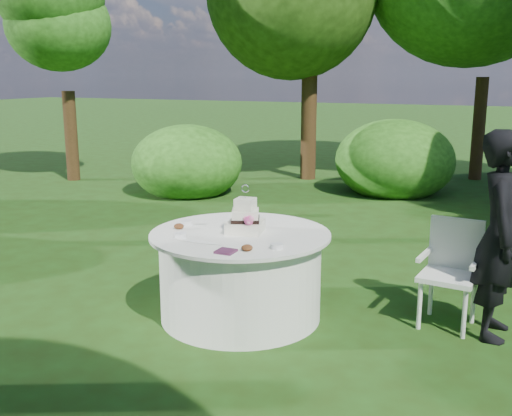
% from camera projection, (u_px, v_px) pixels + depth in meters
% --- Properties ---
extents(ground, '(80.00, 80.00, 0.00)m').
position_uv_depth(ground, '(241.00, 316.00, 5.32)').
color(ground, '#1F350E').
rests_on(ground, ground).
extents(napkins, '(0.14, 0.14, 0.02)m').
position_uv_depth(napkins, '(226.00, 251.00, 4.57)').
color(napkins, '#481F3C').
rests_on(napkins, table).
extents(feather_plume, '(0.48, 0.07, 0.01)m').
position_uv_depth(feather_plume, '(197.00, 241.00, 4.85)').
color(feather_plume, white).
rests_on(feather_plume, table).
extents(guest, '(0.42, 0.63, 1.69)m').
position_uv_depth(guest, '(501.00, 236.00, 4.77)').
color(guest, black).
rests_on(guest, ground).
extents(table, '(1.56, 1.56, 0.77)m').
position_uv_depth(table, '(240.00, 275.00, 5.23)').
color(table, white).
rests_on(table, ground).
extents(cake, '(0.35, 0.35, 0.42)m').
position_uv_depth(cake, '(245.00, 220.00, 5.13)').
color(cake, silver).
rests_on(cake, table).
extents(chair, '(0.50, 0.49, 0.90)m').
position_uv_depth(chair, '(452.00, 265.00, 5.07)').
color(chair, white).
rests_on(chair, ground).
extents(votives, '(1.14, 0.50, 0.04)m').
position_uv_depth(votives, '(213.00, 234.00, 5.02)').
color(votives, silver).
rests_on(votives, table).
extents(petal_cups, '(0.92, 0.44, 0.05)m').
position_uv_depth(petal_cups, '(211.00, 236.00, 4.93)').
color(petal_cups, '#562D16').
rests_on(petal_cups, table).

